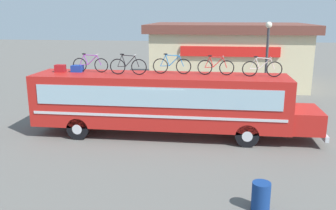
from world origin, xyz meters
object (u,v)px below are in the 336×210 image
Objects in this scene: rooftop_bicycle_1 at (90,64)px; street_lamp at (267,57)px; bus at (165,101)px; rooftop_bicycle_2 at (128,66)px; rooftop_bicycle_4 at (216,67)px; luggage_bag_1 at (60,68)px; luggage_bag_2 at (77,69)px; rooftop_bicycle_3 at (172,65)px; trash_bin at (261,196)px; rooftop_bicycle_5 at (262,68)px.

rooftop_bicycle_1 is 0.33× the size of street_lamp.
bus is at bearing -5.52° from rooftop_bicycle_1.
rooftop_bicycle_2 is 1.03× the size of rooftop_bicycle_4.
bus is 2.35m from rooftop_bicycle_2.
rooftop_bicycle_4 reaches higher than luggage_bag_1.
rooftop_bicycle_4 is at bearing -0.51° from luggage_bag_2.
rooftop_bicycle_3 reaches higher than trash_bin.
rooftop_bicycle_2 is at bearing -5.35° from luggage_bag_1.
bus is 7.42m from trash_bin.
rooftop_bicycle_1 is at bearing 179.37° from rooftop_bicycle_4.
rooftop_bicycle_5 is (2.03, -0.21, 0.00)m from rooftop_bicycle_4.
rooftop_bicycle_5 reaches higher than trash_bin.
street_lamp is (6.80, 4.80, -0.06)m from rooftop_bicycle_2.
rooftop_bicycle_2 is 8.69m from trash_bin.
rooftop_bicycle_3 is at bearing 178.40° from rooftop_bicycle_4.
bus is 7.09m from street_lamp.
luggage_bag_2 is 0.69m from rooftop_bicycle_1.
rooftop_bicycle_1 is (1.45, 0.15, 0.20)m from luggage_bag_1.
trash_bin is 11.44m from street_lamp.
rooftop_bicycle_2 reaches higher than rooftop_bicycle_5.
street_lamp reaches higher than rooftop_bicycle_4.
rooftop_bicycle_5 reaches higher than bus.
rooftop_bicycle_3 is 1.07× the size of rooftop_bicycle_4.
bus is 2.55× the size of street_lamp.
trash_bin is (1.41, -6.61, -2.84)m from rooftop_bicycle_4.
luggage_bag_1 is 1.47m from rooftop_bicycle_1.
trash_bin is at bearing -62.83° from rooftop_bicycle_3.
rooftop_bicycle_4 is at bearing -0.63° from rooftop_bicycle_1.
rooftop_bicycle_4 is at bearing 7.25° from bus.
street_lamp is at bearing 42.53° from bus.
luggage_bag_1 is 0.28× the size of rooftop_bicycle_1.
rooftop_bicycle_2 reaches higher than bus.
rooftop_bicycle_5 is at bearing 1.89° from rooftop_bicycle_2.
rooftop_bicycle_4 is at bearing 0.69° from luggage_bag_1.
rooftop_bicycle_2 reaches higher than luggage_bag_1.
rooftop_bicycle_5 is at bearing 1.05° from bus.
bus is 4.54m from luggage_bag_2.
luggage_bag_2 is 0.10× the size of street_lamp.
bus is 7.95× the size of rooftop_bicycle_4.
luggage_bag_1 reaches higher than trash_bin.
bus is 25.44× the size of luggage_bag_2.
rooftop_bicycle_1 is at bearing 178.02° from rooftop_bicycle_5.
trash_bin is at bearing -42.31° from rooftop_bicycle_1.
rooftop_bicycle_3 is at bearing 13.33° from rooftop_bicycle_2.
luggage_bag_2 is 0.30× the size of rooftop_bicycle_2.
rooftop_bicycle_1 is at bearing 174.48° from bus.
luggage_bag_2 reaches higher than trash_bin.
rooftop_bicycle_2 is (1.96, -0.47, 0.02)m from rooftop_bicycle_1.
street_lamp is (5.10, 4.68, 1.55)m from bus.
bus is 7.57× the size of rooftop_bicycle_5.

